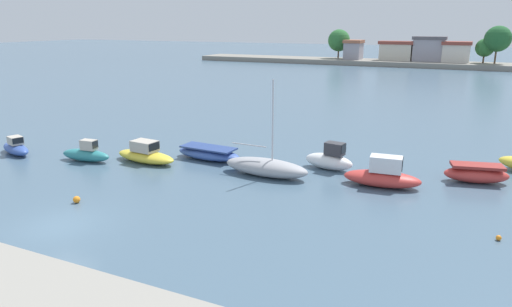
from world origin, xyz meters
name	(u,v)px	position (x,y,z in m)	size (l,w,h in m)	color
ground_plane	(59,226)	(0.00, 0.00, 0.00)	(400.00, 400.00, 0.00)	#476075
moored_boat_0	(16,148)	(-12.81, 7.78, 0.48)	(3.78, 2.30, 1.36)	#3856A8
moored_boat_1	(86,154)	(-6.76, 8.61, 0.52)	(3.87, 1.48, 1.55)	teal
moored_boat_2	(146,155)	(-2.88, 10.19, 0.53)	(4.95, 2.11, 1.51)	yellow
moored_boat_3	(209,153)	(0.73, 12.62, 0.44)	(5.03, 2.09, 0.91)	#3856A8
moored_boat_4	(266,167)	(5.87, 11.03, 0.56)	(5.65, 2.05, 6.08)	#9E9EA3
moored_boat_5	(330,160)	(9.12, 14.04, 0.66)	(3.49, 1.82, 1.84)	white
moored_boat_6	(383,176)	(12.89, 12.15, 0.64)	(4.59, 2.11, 1.85)	#C63833
moored_boat_7	(476,174)	(17.88, 15.25, 0.54)	(3.92, 2.22, 1.13)	#C63833
mooring_buoy_0	(499,238)	(18.88, 7.16, 0.12)	(0.24, 0.24, 0.24)	orange
mooring_buoy_1	(77,200)	(-1.45, 2.52, 0.19)	(0.38, 0.38, 0.38)	orange
distant_shoreline	(413,56)	(4.18, 96.06, 2.27)	(95.77, 9.58, 8.86)	gray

